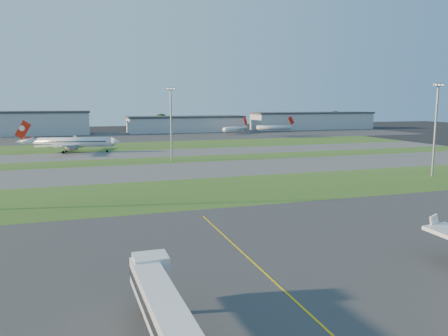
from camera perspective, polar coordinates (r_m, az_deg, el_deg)
name	(u,v)px	position (r m, az deg, el deg)	size (l,w,h in m)	color
ground	(231,285)	(51.72, 0.93, -15.00)	(700.00, 700.00, 0.00)	black
apron_near	(231,285)	(51.71, 0.93, -15.00)	(300.00, 70.00, 0.01)	#333335
grass_strip_a	(156,194)	(100.17, -8.88, -3.44)	(300.00, 34.00, 0.01)	#30541C
taxiway_a	(138,172)	(132.32, -11.23, -0.58)	(300.00, 32.00, 0.01)	#515154
grass_strip_b	(129,162)	(156.91, -12.36, 0.81)	(300.00, 18.00, 0.01)	#30541C
taxiway_b	(123,155)	(178.65, -13.09, 1.71)	(300.00, 26.00, 0.01)	#515154
grass_strip_c	(116,147)	(211.35, -13.91, 2.72)	(300.00, 40.00, 0.01)	#30541C
apron_far	(108,137)	(271.00, -14.90, 3.92)	(400.00, 80.00, 0.01)	#333335
yellow_line	(271,279)	(53.44, 6.17, -14.25)	(0.25, 60.00, 0.02)	gold
jet_bridge	(173,332)	(34.40, -6.67, -20.49)	(4.20, 26.90, 6.20)	silver
airliner_taxiing	(73,142)	(191.13, -19.17, 3.17)	(38.14, 32.04, 12.03)	silver
mini_jet_near	(235,129)	(291.85, 1.50, 5.16)	(23.54, 19.06, 9.48)	silver
mini_jet_far	(274,127)	(307.95, 6.61, 5.29)	(28.61, 3.54, 9.48)	silver
light_mast_centre	(171,119)	(155.90, -6.93, 6.36)	(3.20, 0.70, 25.80)	gray
light_mast_east	(436,124)	(134.74, 25.92, 5.23)	(3.20, 0.70, 25.80)	gray
hangar_west	(31,123)	(301.48, -23.91, 5.37)	(71.40, 23.00, 15.20)	#9C9FA4
hangar_east	(186,124)	(308.33, -4.98, 5.75)	(81.60, 23.00, 11.20)	#9C9FA4
hangar_far_east	(312,121)	(345.19, 11.48, 6.08)	(96.90, 23.00, 13.20)	#9C9FA4
tree_mid_west	(73,125)	(311.15, -19.09, 5.38)	(9.90, 9.90, 10.80)	black
tree_mid_east	(161,122)	(318.95, -8.21, 6.00)	(11.55, 11.55, 12.60)	black
tree_east	(259,121)	(338.32, 4.53, 6.10)	(10.45, 10.45, 11.40)	black
tree_far_east	(335,118)	(374.32, 14.29, 6.30)	(12.65, 12.65, 13.80)	black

